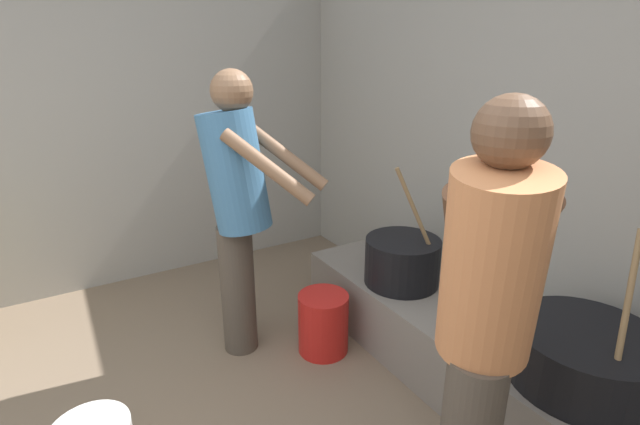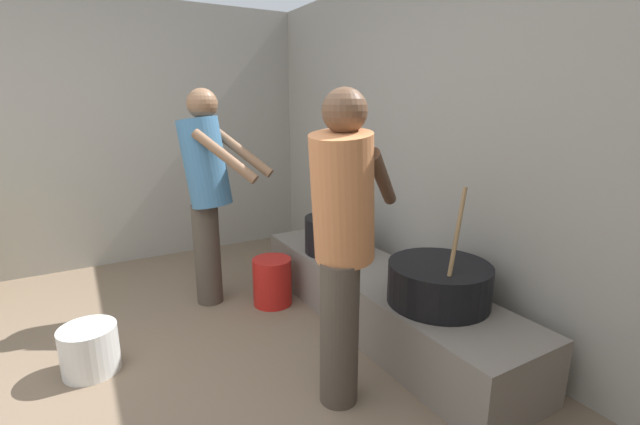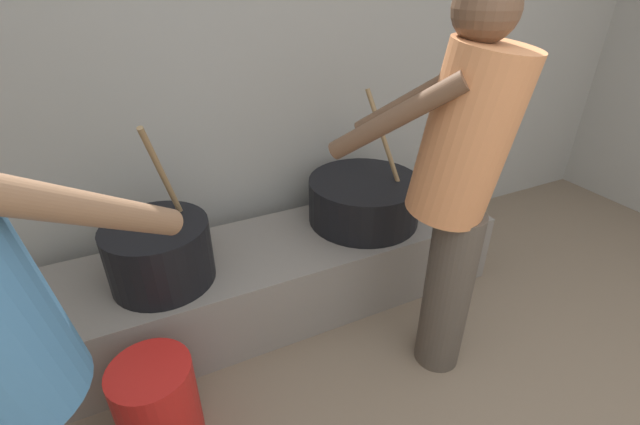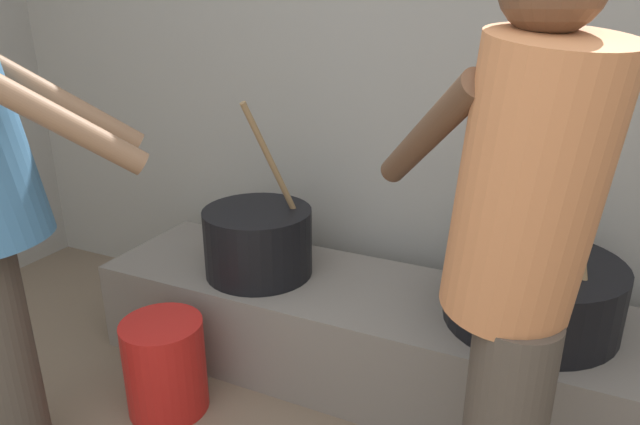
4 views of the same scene
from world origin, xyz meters
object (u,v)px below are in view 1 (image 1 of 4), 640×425
cooking_pot_secondary (585,356)px  bucket_red_plastic (323,323)px  cooking_pot_main (402,261)px  cook_in_blue_shirt (238,202)px  cook_in_orange_shirt (485,315)px

cooking_pot_secondary → bucket_red_plastic: cooking_pot_secondary is taller
cooking_pot_main → cooking_pot_secondary: cooking_pot_main is taller
cook_in_blue_shirt → cooking_pot_main: bearing=65.3°
bucket_red_plastic → cook_in_blue_shirt: bearing=-123.5°
cooking_pot_main → cook_in_blue_shirt: (-0.40, -0.86, 0.41)m
cooking_pot_main → cook_in_orange_shirt: cook_in_orange_shirt is taller
cooking_pot_main → bucket_red_plastic: cooking_pot_main is taller
cooking_pot_secondary → cook_in_orange_shirt: 0.78m
cooking_pot_main → cook_in_blue_shirt: size_ratio=0.45×
cooking_pot_main → bucket_red_plastic: size_ratio=1.99×
cooking_pot_secondary → bucket_red_plastic: 1.36m
cooking_pot_main → cook_in_blue_shirt: cook_in_blue_shirt is taller
cooking_pot_main → cook_in_orange_shirt: bearing=-29.4°
cooking_pot_main → cook_in_blue_shirt: bearing=-114.7°
cooking_pot_secondary → cook_in_blue_shirt: size_ratio=0.42×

